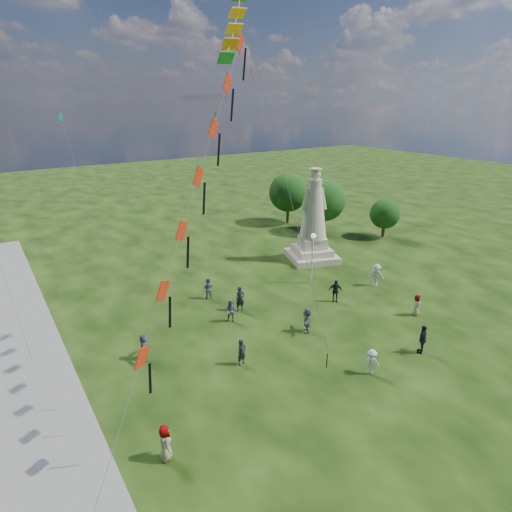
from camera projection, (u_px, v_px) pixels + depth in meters
waterfront at (1, 413)px, 20.83m from camera, size 200.00×200.00×1.51m
statue at (313, 227)px, 39.32m from camera, size 5.33×5.33×8.54m
lamppost at (313, 248)px, 34.25m from camera, size 0.39×0.39×4.26m
tree_row at (317, 199)px, 48.75m from camera, size 9.20×14.19×6.05m
person_0 at (242, 352)px, 24.23m from camera, size 0.65×0.49×1.60m
person_1 at (231, 311)px, 28.86m from camera, size 0.92×0.89×1.63m
person_2 at (371, 362)px, 23.47m from camera, size 1.02×1.04×1.49m
person_3 at (423, 339)px, 25.36m from camera, size 1.20×1.05×1.83m
person_4 at (417, 305)px, 29.79m from camera, size 0.87×0.69×1.54m
person_5 at (144, 346)px, 24.75m from camera, size 1.22×1.68×1.67m
person_6 at (240, 299)px, 30.44m from camera, size 0.73×0.54×1.83m
person_7 at (208, 288)px, 32.33m from camera, size 0.95×0.89×1.67m
person_8 at (376, 275)px, 34.44m from camera, size 1.25×1.34×1.88m
person_9 at (335, 291)px, 31.78m from camera, size 1.11×1.06×1.74m
person_10 at (165, 443)px, 17.81m from camera, size 0.60×0.88×1.69m
person_11 at (307, 320)px, 27.65m from camera, size 1.49×1.68×1.71m
red_kite_train at (197, 186)px, 18.28m from camera, size 12.03×9.35×17.39m
small_kites at (181, 92)px, 35.86m from camera, size 31.33×17.75×30.43m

